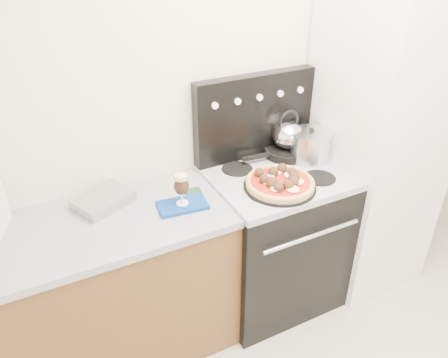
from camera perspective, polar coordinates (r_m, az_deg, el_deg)
room_shell at (r=1.73m, az=21.61°, el=-3.41°), size 3.52×3.01×2.52m
base_cabinet at (r=2.50m, az=-16.63°, el=-14.78°), size 1.45×0.60×0.86m
countertop at (r=2.21m, az=-18.34°, el=-6.48°), size 1.48×0.63×0.04m
stove_body at (r=2.76m, az=6.39°, el=-7.97°), size 0.76×0.65×0.88m
cooktop at (r=2.51m, az=6.98°, el=0.29°), size 0.76×0.65×0.04m
backguard at (r=2.59m, az=4.00°, el=8.20°), size 0.76×0.08×0.50m
fridge at (r=2.88m, az=19.06°, el=4.11°), size 0.64×0.68×1.90m
foil_sheet at (r=2.31m, az=-15.50°, el=-2.70°), size 0.33×0.30×0.05m
oven_mitt at (r=2.23m, az=-5.44°, el=-3.43°), size 0.26×0.17×0.02m
beer_glass at (r=2.18m, az=-5.56°, el=-1.37°), size 0.10×0.10×0.17m
pizza_pan at (r=2.36m, az=7.29°, el=-0.98°), size 0.47×0.47×0.01m
pizza at (r=2.35m, az=7.34°, el=-0.31°), size 0.45×0.45×0.05m
skillet at (r=2.70m, az=8.15°, el=3.57°), size 0.29×0.29×0.05m
tea_kettle at (r=2.64m, az=8.35°, el=6.00°), size 0.23×0.23×0.20m
stock_pot at (r=2.65m, az=11.16°, el=4.20°), size 0.24×0.24×0.17m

